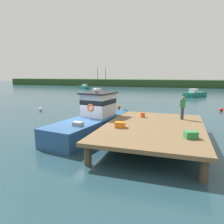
# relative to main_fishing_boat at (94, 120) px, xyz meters

# --- Properties ---
(ground_plane) EXTENTS (200.00, 200.00, 0.00)m
(ground_plane) POSITION_rel_main_fishing_boat_xyz_m (-0.29, -1.28, -1.01)
(ground_plane) COLOR #23424C
(dock) EXTENTS (6.00, 9.00, 1.20)m
(dock) POSITION_rel_main_fishing_boat_xyz_m (4.51, -1.28, 0.07)
(dock) COLOR #4C3D2D
(dock) RESTS_ON ground
(main_fishing_boat) EXTENTS (3.78, 9.96, 4.80)m
(main_fishing_boat) POSITION_rel_main_fishing_boat_xyz_m (0.00, 0.00, 0.00)
(main_fishing_boat) COLOR #285184
(main_fishing_boat) RESTS_ON ground
(crate_single_by_cleat) EXTENTS (0.72, 0.63, 0.36)m
(crate_single_by_cleat) POSITION_rel_main_fishing_boat_xyz_m (6.62, -3.33, 0.37)
(crate_single_by_cleat) COLOR #2D8442
(crate_single_by_cleat) RESTS_ON dock
(crate_stack_mid_dock) EXTENTS (0.66, 0.53, 0.34)m
(crate_stack_mid_dock) POSITION_rel_main_fishing_boat_xyz_m (2.66, -2.34, 0.36)
(crate_stack_mid_dock) COLOR orange
(crate_stack_mid_dock) RESTS_ON dock
(bait_bucket) EXTENTS (0.32, 0.32, 0.34)m
(bait_bucket) POSITION_rel_main_fishing_boat_xyz_m (3.42, 1.10, 0.36)
(bait_bucket) COLOR #E04C19
(bait_bucket) RESTS_ON dock
(deckhand_by_the_boat) EXTENTS (0.36, 0.22, 1.63)m
(deckhand_by_the_boat) POSITION_rel_main_fishing_boat_xyz_m (6.18, 1.27, 1.05)
(deckhand_by_the_boat) COLOR #383842
(deckhand_by_the_boat) RESTS_ON dock
(moored_boat_off_the_point) EXTENTS (4.99, 3.91, 1.36)m
(moored_boat_off_the_point) POSITION_rel_main_fishing_boat_xyz_m (-21.42, 43.09, -0.54)
(moored_boat_off_the_point) COLOR #196B5B
(moored_boat_off_the_point) RESTS_ON ground
(moored_boat_far_left) EXTENTS (4.58, 5.77, 1.58)m
(moored_boat_far_left) POSITION_rel_main_fishing_boat_xyz_m (8.43, 29.07, -0.47)
(moored_boat_far_left) COLOR #196B5B
(moored_boat_far_left) RESTS_ON ground
(moored_boat_mid_harbor) EXTENTS (4.19, 6.14, 1.61)m
(moored_boat_mid_harbor) POSITION_rel_main_fishing_boat_xyz_m (-9.76, 23.66, -0.45)
(moored_boat_mid_harbor) COLOR #285184
(moored_boat_mid_harbor) RESTS_ON ground
(mooring_buoy_outer) EXTENTS (0.42, 0.42, 0.42)m
(mooring_buoy_outer) POSITION_rel_main_fishing_boat_xyz_m (-9.81, 6.78, -0.80)
(mooring_buoy_outer) COLOR silver
(mooring_buoy_outer) RESTS_ON ground
(mooring_buoy_spare_mooring) EXTENTS (0.44, 0.44, 0.44)m
(mooring_buoy_spare_mooring) POSITION_rel_main_fishing_boat_xyz_m (10.62, 13.20, -0.78)
(mooring_buoy_spare_mooring) COLOR red
(mooring_buoy_spare_mooring) RESTS_ON ground
(mooring_buoy_inshore) EXTENTS (0.45, 0.45, 0.45)m
(mooring_buoy_inshore) POSITION_rel_main_fishing_boat_xyz_m (-1.43, 11.42, -0.78)
(mooring_buoy_inshore) COLOR #EA5B19
(mooring_buoy_inshore) RESTS_ON ground
(far_shoreline) EXTENTS (120.00, 8.00, 2.40)m
(far_shoreline) POSITION_rel_main_fishing_boat_xyz_m (-0.29, 60.72, 0.19)
(far_shoreline) COLOR #284723
(far_shoreline) RESTS_ON ground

